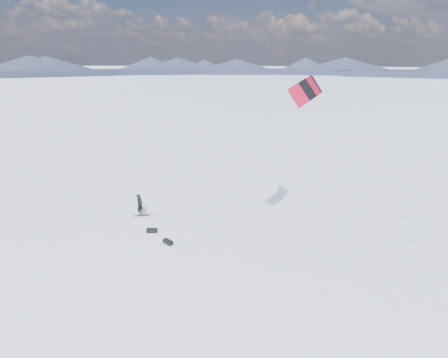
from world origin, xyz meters
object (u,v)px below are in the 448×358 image
Objects in this scene: snowkiter at (141,215)px; snowboard at (142,215)px; tripod at (142,208)px; gear_bag_b at (168,242)px; gear_bag_a at (152,230)px.

snowkiter is 1.42× the size of snowboard.
gear_bag_b is (4.80, -2.22, -0.70)m from tripod.
snowboard is at bearing -120.64° from snowkiter.
gear_bag_b is at bearing -54.55° from tripod.
tripod is at bearing -68.48° from snowboard.
snowkiter is 0.22m from snowboard.
tripod is 1.48× the size of gear_bag_a.
gear_bag_b is (2.21, -0.63, -0.01)m from gear_bag_a.
tripod reaches higher than snowkiter.
snowboard is 5.53m from gear_bag_b.
gear_bag_b is at bearing -65.49° from snowboard.
tripod is 5.33m from gear_bag_b.
tripod is at bearing 116.94° from gear_bag_a.
tripod is at bearing 165.37° from gear_bag_b.
gear_bag_a is at bearing -71.78° from snowboard.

